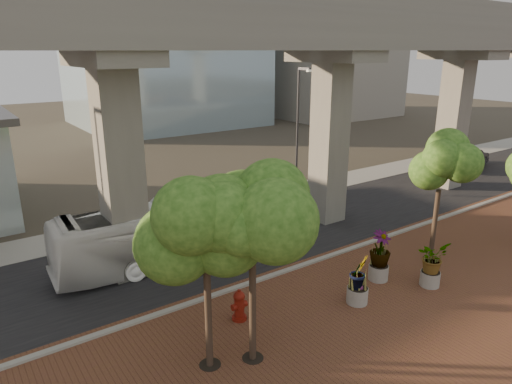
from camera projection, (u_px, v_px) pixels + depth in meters
ground at (264, 256)px, 22.26m from camera, size 160.00×160.00×0.00m
brick_plaza at (398, 336)px, 16.00m from camera, size 70.00×13.00×0.06m
asphalt_road at (241, 242)px, 23.81m from camera, size 90.00×8.00×0.04m
curb_strip at (290, 270)px, 20.67m from camera, size 70.00×0.25×0.16m
far_sidewalk at (192, 213)px, 28.11m from camera, size 90.00×3.00×0.06m
transit_viaduct at (240, 101)px, 21.65m from camera, size 72.00×5.60×12.40m
midrise_block at (329, 33)px, 67.66m from camera, size 18.00×16.00×24.00m
transit_bus at (169, 233)px, 21.28m from camera, size 10.65×3.00×2.94m
parked_car at (468, 158)px, 38.58m from camera, size 5.49×2.84×1.72m
fire_hydrant at (239, 305)px, 16.75m from camera, size 0.61×0.55×1.22m
planter_front at (432, 259)px, 19.01m from camera, size 1.81×1.81×1.99m
planter_right at (380, 251)px, 19.48m from camera, size 2.09×2.09×2.23m
planter_left at (359, 274)px, 17.68m from camera, size 1.86×1.86×2.04m
street_tree_far_west at (205, 228)px, 13.10m from camera, size 4.13×4.13×6.56m
street_tree_near_west at (252, 227)px, 13.44m from camera, size 3.79×3.79×6.31m
street_tree_near_east at (441, 169)px, 20.54m from camera, size 3.39×3.39×5.99m
streetlamp_east at (299, 123)px, 30.44m from camera, size 0.42×1.23×8.52m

